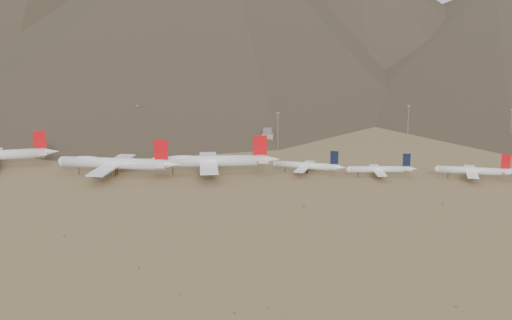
# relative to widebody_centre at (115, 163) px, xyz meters

# --- Properties ---
(ground) EXTENTS (3000.00, 3000.00, 0.00)m
(ground) POSITION_rel_widebody_centre_xyz_m (51.64, -22.48, -7.51)
(ground) COLOR #A07A52
(ground) RESTS_ON ground
(widebody_centre) EXTENTS (73.39, 56.54, 21.79)m
(widebody_centre) POSITION_rel_widebody_centre_xyz_m (0.00, 0.00, 0.00)
(widebody_centre) COLOR white
(widebody_centre) RESTS_ON ground
(widebody_east) EXTENTS (74.64, 58.21, 22.31)m
(widebody_east) POSITION_rel_widebody_centre_xyz_m (54.58, 9.32, 0.18)
(widebody_east) COLOR white
(widebody_east) RESTS_ON ground
(narrowbody_a) EXTENTS (42.90, 31.49, 14.35)m
(narrowbody_a) POSITION_rel_widebody_centre_xyz_m (110.56, 14.77, -2.86)
(narrowbody_a) COLOR white
(narrowbody_a) RESTS_ON ground
(narrowbody_b) EXTENTS (40.88, 29.53, 13.50)m
(narrowbody_b) POSITION_rel_widebody_centre_xyz_m (152.25, 10.18, -3.13)
(narrowbody_b) COLOR white
(narrowbody_b) RESTS_ON ground
(narrowbody_c) EXTENTS (45.48, 33.01, 15.06)m
(narrowbody_c) POSITION_rel_widebody_centre_xyz_m (204.54, 8.69, -2.63)
(narrowbody_c) COLOR white
(narrowbody_c) RESTS_ON ground
(control_tower) EXTENTS (8.00, 8.00, 12.00)m
(control_tower) POSITION_rel_widebody_centre_xyz_m (81.64, 97.52, -2.20)
(control_tower) COLOR tan
(control_tower) RESTS_ON ground
(mast_west) EXTENTS (2.00, 0.60, 25.70)m
(mast_west) POSITION_rel_widebody_centre_xyz_m (-12.89, 108.62, 6.69)
(mast_west) COLOR gray
(mast_west) RESTS_ON ground
(mast_centre) EXTENTS (2.00, 0.60, 25.70)m
(mast_centre) POSITION_rel_widebody_centre_xyz_m (89.53, 81.78, 6.69)
(mast_centre) COLOR gray
(mast_centre) RESTS_ON ground
(mast_east) EXTENTS (2.00, 0.60, 25.70)m
(mast_east) POSITION_rel_widebody_centre_xyz_m (181.48, 123.38, 6.69)
(mast_east) COLOR gray
(mast_east) RESTS_ON ground
(mast_far_east) EXTENTS (2.00, 0.60, 25.70)m
(mast_far_east) POSITION_rel_widebody_centre_xyz_m (250.40, 110.17, 6.69)
(mast_far_east) COLOR gray
(mast_far_east) RESTS_ON ground
(desert_scrub) EXTENTS (427.76, 171.80, 0.84)m
(desert_scrub) POSITION_rel_widebody_centre_xyz_m (68.36, -110.56, -7.19)
(desert_scrub) COLOR brown
(desert_scrub) RESTS_ON ground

